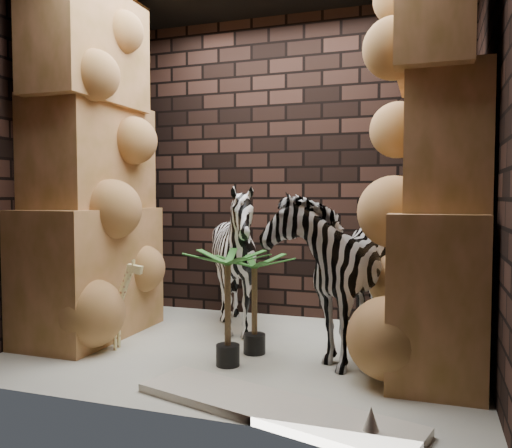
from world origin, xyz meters
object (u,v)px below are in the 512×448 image
(palm_back, at_px, (228,308))
(surfboard, at_px, (271,408))
(giraffe_toy, at_px, (105,303))
(zebra_left, at_px, (236,267))
(zebra_right, at_px, (339,258))
(palm_front, at_px, (254,304))

(palm_back, xyz_separation_m, surfboard, (0.53, -0.67, -0.39))
(giraffe_toy, bearing_deg, palm_back, -14.66)
(zebra_left, bearing_deg, zebra_right, -0.11)
(palm_back, bearing_deg, giraffe_toy, 175.79)
(zebra_left, height_order, giraffe_toy, zebra_left)
(zebra_left, distance_m, surfboard, 1.78)
(palm_back, relative_size, surfboard, 0.50)
(surfboard, bearing_deg, zebra_right, 97.99)
(zebra_right, distance_m, palm_back, 0.95)
(zebra_left, bearing_deg, palm_back, -57.65)
(palm_front, bearing_deg, giraffe_toy, -167.65)
(palm_front, bearing_deg, zebra_left, 124.52)
(zebra_right, height_order, zebra_left, zebra_right)
(zebra_right, xyz_separation_m, giraffe_toy, (-1.77, -0.49, -0.37))
(palm_front, xyz_separation_m, surfboard, (0.44, -1.00, -0.36))
(zebra_left, bearing_deg, surfboard, -47.24)
(zebra_right, bearing_deg, giraffe_toy, -155.31)
(palm_front, bearing_deg, zebra_right, 21.55)
(giraffe_toy, xyz_separation_m, palm_front, (1.16, 0.25, 0.02))
(palm_front, height_order, surfboard, palm_front)
(giraffe_toy, bearing_deg, surfboard, -35.46)
(zebra_right, bearing_deg, palm_back, -131.34)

